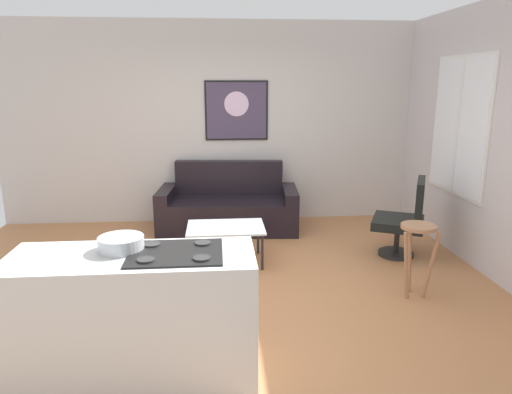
% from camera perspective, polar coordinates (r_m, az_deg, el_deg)
% --- Properties ---
extents(ground, '(6.40, 6.40, 0.04)m').
position_cam_1_polar(ground, '(4.66, -2.25, -11.38)').
color(ground, '#B67749').
extents(back_wall, '(6.40, 0.05, 2.80)m').
position_cam_1_polar(back_wall, '(6.66, -3.35, 8.99)').
color(back_wall, beige).
rests_on(back_wall, ground).
extents(right_wall, '(0.05, 6.40, 2.80)m').
position_cam_1_polar(right_wall, '(5.34, 27.00, 6.27)').
color(right_wall, silver).
rests_on(right_wall, ground).
extents(couch, '(1.92, 0.98, 0.90)m').
position_cam_1_polar(couch, '(6.38, -3.41, -1.35)').
color(couch, black).
rests_on(couch, ground).
extents(coffee_table, '(0.85, 0.60, 0.42)m').
position_cam_1_polar(coffee_table, '(5.16, -3.73, -4.02)').
color(coffee_table, silver).
rests_on(coffee_table, ground).
extents(armchair, '(0.75, 0.76, 0.92)m').
position_cam_1_polar(armchair, '(5.58, 17.86, -2.54)').
color(armchair, black).
rests_on(armchair, ground).
extents(bar_stool, '(0.37, 0.36, 0.70)m').
position_cam_1_polar(bar_stool, '(4.55, 19.21, -5.24)').
color(bar_stool, '#A7744F').
rests_on(bar_stool, ground).
extents(kitchen_counter, '(1.59, 0.61, 0.92)m').
position_cam_1_polar(kitchen_counter, '(3.28, -14.59, -14.19)').
color(kitchen_counter, silver).
rests_on(kitchen_counter, ground).
extents(mixing_bowl, '(0.30, 0.30, 0.09)m').
position_cam_1_polar(mixing_bowl, '(3.19, -16.23, -5.53)').
color(mixing_bowl, silver).
rests_on(mixing_bowl, kitchen_counter).
extents(wall_painting, '(0.88, 0.03, 0.83)m').
position_cam_1_polar(wall_painting, '(6.61, -2.41, 10.57)').
color(wall_painting, black).
extents(window, '(0.03, 1.23, 1.58)m').
position_cam_1_polar(window, '(5.83, 23.70, 7.97)').
color(window, silver).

